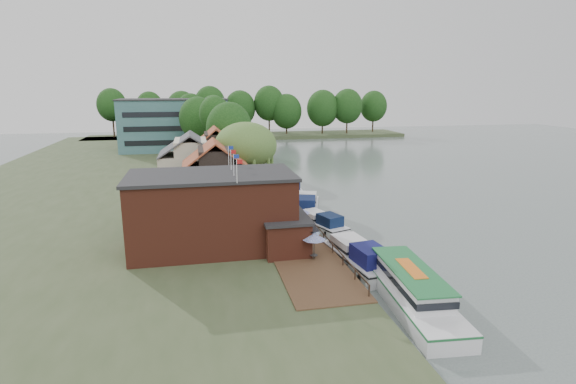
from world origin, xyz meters
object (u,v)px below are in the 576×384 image
umbrella_3 (300,218)px  tour_boat (413,289)px  umbrella_1 (309,240)px  cruiser_2 (307,203)px  umbrella_0 (314,246)px  cruiser_1 (321,220)px  pub (234,210)px  cottage_a (215,174)px  hotel_block (175,124)px  cottage_b (191,162)px  umbrella_4 (284,211)px  cruiser_3 (289,185)px  umbrella_5 (285,204)px  willow (246,160)px  cottage_c (216,153)px  umbrella_2 (295,226)px  swan (365,290)px  cruiser_0 (358,254)px

umbrella_3 → tour_boat: umbrella_3 is taller
umbrella_1 → cruiser_2: size_ratio=0.23×
umbrella_0 → cruiser_2: umbrella_0 is taller
cruiser_1 → umbrella_1: bearing=-131.5°
pub → umbrella_3: pub is taller
cottage_a → umbrella_0: 21.71m
hotel_block → cottage_b: bearing=-85.0°
umbrella_4 → cruiser_3: 19.21m
umbrella_5 → cottage_b: bearing=125.9°
pub → tour_boat: (12.11, -13.21, -3.21)m
cruiser_1 → tour_boat: bearing=-104.7°
umbrella_1 → tour_boat: size_ratio=0.18×
willow → cruiser_1: 16.26m
cottage_c → cruiser_1: (10.50, -27.75, -4.17)m
hotel_block → umbrella_0: 77.66m
cottage_b → umbrella_2: bearing=-67.0°
umbrella_4 → cottage_c: bearing=102.8°
pub → hotel_block: hotel_block is taller
umbrella_1 → umbrella_5: 13.18m
umbrella_0 → pub: bearing=142.3°
umbrella_0 → cottage_b: bearing=109.4°
cottage_c → umbrella_2: (6.21, -33.06, -2.96)m
cruiser_2 → cruiser_1: bearing=-73.9°
umbrella_2 → cottage_a: bearing=117.2°
willow → cruiser_2: size_ratio=1.00×
hotel_block → cruiser_1: size_ratio=2.80×
willow → swan: bearing=-78.8°
cruiser_2 → swan: bearing=-76.0°
pub → umbrella_3: bearing=25.7°
umbrella_2 → umbrella_4: same height
hotel_block → tour_boat: 86.77m
umbrella_1 → cruiser_1: (3.90, 9.65, -1.21)m
umbrella_2 → swan: umbrella_2 is taller
cottage_a → tour_boat: bearing=-65.1°
umbrella_2 → cruiser_3: bearing=79.4°
cruiser_3 → umbrella_4: bearing=-101.1°
umbrella_2 → cruiser_1: umbrella_2 is taller
willow → cottage_b: bearing=146.3°
umbrella_0 → umbrella_5: bearing=88.4°
umbrella_3 → cruiser_2: bearing=72.1°
pub → cruiser_3: size_ratio=2.00×
willow → umbrella_5: 11.51m
hotel_block → cottage_a: bearing=-82.9°
tour_boat → hotel_block: bearing=107.9°
pub → cruiser_2: size_ratio=1.92×
umbrella_2 → willow: bearing=98.1°
umbrella_3 → umbrella_5: (-0.35, 6.23, 0.00)m
cruiser_0 → tour_boat: size_ratio=0.82×
umbrella_1 → tour_boat: 11.29m
cottage_a → cruiser_0: cottage_a is taller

